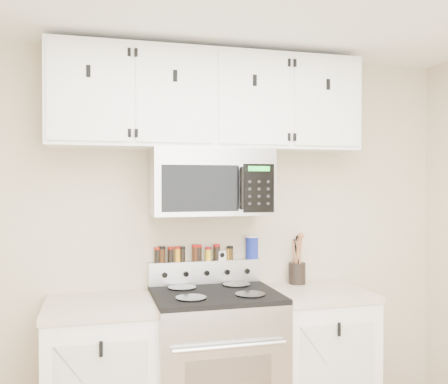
# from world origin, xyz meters

# --- Properties ---
(back_wall) EXTENTS (3.50, 0.01, 2.50)m
(back_wall) POSITION_xyz_m (0.00, 1.75, 1.25)
(back_wall) COLOR #B8AA8A
(back_wall) RESTS_ON floor
(range) EXTENTS (0.76, 0.65, 1.10)m
(range) POSITION_xyz_m (0.00, 1.43, 0.49)
(range) COLOR #B7B7BA
(range) RESTS_ON floor
(base_cabinet_left) EXTENTS (0.64, 0.62, 0.92)m
(base_cabinet_left) POSITION_xyz_m (-0.69, 1.45, 0.46)
(base_cabinet_left) COLOR white
(base_cabinet_left) RESTS_ON floor
(base_cabinet_right) EXTENTS (0.64, 0.62, 0.92)m
(base_cabinet_right) POSITION_xyz_m (0.69, 1.45, 0.46)
(base_cabinet_right) COLOR white
(base_cabinet_right) RESTS_ON floor
(microwave) EXTENTS (0.76, 0.44, 0.42)m
(microwave) POSITION_xyz_m (0.00, 1.55, 1.63)
(microwave) COLOR #9E9EA3
(microwave) RESTS_ON back_wall
(upper_cabinets) EXTENTS (2.00, 0.35, 0.62)m
(upper_cabinets) POSITION_xyz_m (-0.00, 1.58, 2.15)
(upper_cabinets) COLOR white
(upper_cabinets) RESTS_ON back_wall
(utensil_crock) EXTENTS (0.12, 0.12, 0.34)m
(utensil_crock) POSITION_xyz_m (0.64, 1.66, 1.01)
(utensil_crock) COLOR black
(utensil_crock) RESTS_ON base_cabinet_right
(kitchen_timer) EXTENTS (0.06, 0.05, 0.06)m
(kitchen_timer) POSITION_xyz_m (0.11, 1.71, 1.13)
(kitchen_timer) COLOR white
(kitchen_timer) RESTS_ON range
(salt_canister) EXTENTS (0.09, 0.09, 0.16)m
(salt_canister) POSITION_xyz_m (0.33, 1.71, 1.18)
(salt_canister) COLOR #16269B
(salt_canister) RESTS_ON range
(spice_jar_0) EXTENTS (0.04, 0.04, 0.10)m
(spice_jar_0) POSITION_xyz_m (-0.32, 1.71, 1.15)
(spice_jar_0) COLOR black
(spice_jar_0) RESTS_ON range
(spice_jar_1) EXTENTS (0.05, 0.05, 0.11)m
(spice_jar_1) POSITION_xyz_m (-0.29, 1.71, 1.15)
(spice_jar_1) COLOR #3B200E
(spice_jar_1) RESTS_ON range
(spice_jar_2) EXTENTS (0.04, 0.04, 0.10)m
(spice_jar_2) POSITION_xyz_m (-0.23, 1.71, 1.15)
(spice_jar_2) COLOR black
(spice_jar_2) RESTS_ON range
(spice_jar_3) EXTENTS (0.04, 0.04, 0.10)m
(spice_jar_3) POSITION_xyz_m (-0.19, 1.71, 1.15)
(spice_jar_3) COLOR orange
(spice_jar_3) RESTS_ON range
(spice_jar_4) EXTENTS (0.04, 0.04, 0.10)m
(spice_jar_4) POSITION_xyz_m (-0.15, 1.71, 1.15)
(spice_jar_4) COLOR black
(spice_jar_4) RESTS_ON range
(spice_jar_5) EXTENTS (0.04, 0.04, 0.11)m
(spice_jar_5) POSITION_xyz_m (-0.07, 1.71, 1.16)
(spice_jar_5) COLOR #3E1D0E
(spice_jar_5) RESTS_ON range
(spice_jar_6) EXTENTS (0.04, 0.04, 0.11)m
(spice_jar_6) POSITION_xyz_m (-0.04, 1.71, 1.15)
(spice_jar_6) COLOR black
(spice_jar_6) RESTS_ON range
(spice_jar_7) EXTENTS (0.04, 0.04, 0.09)m
(spice_jar_7) POSITION_xyz_m (0.02, 1.71, 1.15)
(spice_jar_7) COLOR yellow
(spice_jar_7) RESTS_ON range
(spice_jar_8) EXTENTS (0.05, 0.05, 0.11)m
(spice_jar_8) POSITION_xyz_m (0.08, 1.71, 1.15)
(spice_jar_8) COLOR black
(spice_jar_8) RESTS_ON range
(spice_jar_9) EXTENTS (0.04, 0.04, 0.09)m
(spice_jar_9) POSITION_xyz_m (0.17, 1.71, 1.15)
(spice_jar_9) COLOR #C38717
(spice_jar_9) RESTS_ON range
(spice_jar_10) EXTENTS (0.04, 0.04, 0.09)m
(spice_jar_10) POSITION_xyz_m (0.17, 1.71, 1.15)
(spice_jar_10) COLOR #3C270E
(spice_jar_10) RESTS_ON range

